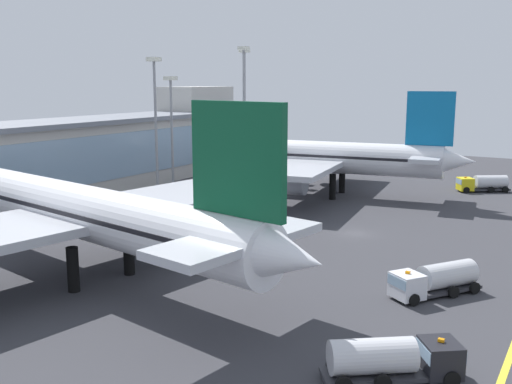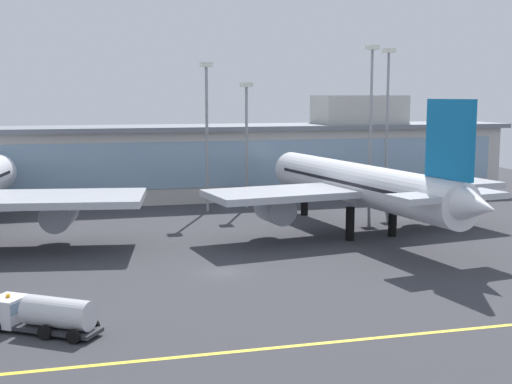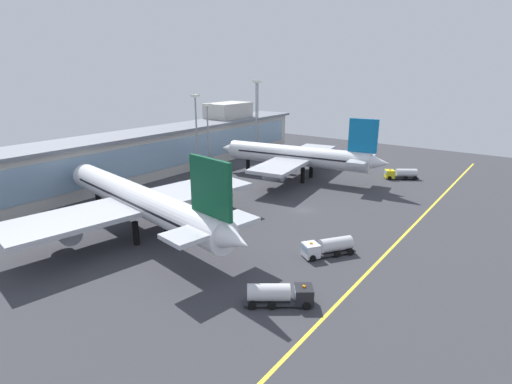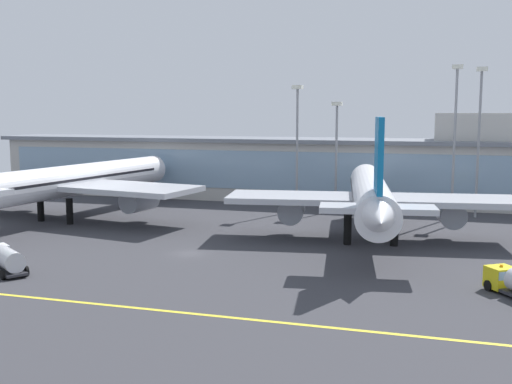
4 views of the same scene
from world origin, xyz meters
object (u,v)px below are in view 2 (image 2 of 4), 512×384
(airliner_near_right, at_px, (360,185))
(apron_light_mast_east, at_px, (246,124))
(apron_light_mast_far_east, at_px, (388,104))
(apron_light_mast_centre, at_px, (371,103))
(fuel_tanker_truck, at_px, (40,313))
(apron_light_mast_west, at_px, (207,114))

(airliner_near_right, bearing_deg, apron_light_mast_east, 11.40)
(airliner_near_right, distance_m, apron_light_mast_far_east, 31.22)
(apron_light_mast_far_east, bearing_deg, apron_light_mast_east, 179.98)
(apron_light_mast_far_east, bearing_deg, apron_light_mast_centre, -150.44)
(apron_light_mast_east, bearing_deg, fuel_tanker_truck, -118.97)
(apron_light_mast_centre, distance_m, apron_light_mast_far_east, 4.63)
(apron_light_mast_west, relative_size, apron_light_mast_far_east, 0.89)
(airliner_near_right, height_order, apron_light_mast_centre, apron_light_mast_centre)
(apron_light_mast_west, xyz_separation_m, apron_light_mast_east, (6.89, 2.25, -1.67))
(airliner_near_right, distance_m, apron_light_mast_west, 29.13)
(airliner_near_right, bearing_deg, fuel_tanker_truck, 118.29)
(airliner_near_right, distance_m, apron_light_mast_centre, 27.56)
(apron_light_mast_west, bearing_deg, airliner_near_right, -55.17)
(apron_light_mast_centre, bearing_deg, airliner_near_right, -116.93)
(apron_light_mast_west, bearing_deg, apron_light_mast_far_east, 4.06)
(airliner_near_right, relative_size, apron_light_mast_far_east, 1.92)
(airliner_near_right, height_order, apron_light_mast_east, apron_light_mast_east)
(apron_light_mast_centre, bearing_deg, apron_light_mast_west, 179.90)
(apron_light_mast_east, distance_m, apron_light_mast_far_east, 24.78)
(airliner_near_right, xyz_separation_m, apron_light_mast_centre, (11.57, 22.77, 10.37))
(fuel_tanker_truck, xyz_separation_m, apron_light_mast_centre, (50.40, 51.63, 15.33))
(airliner_near_right, xyz_separation_m, apron_light_mast_west, (-15.87, 22.82, 8.70))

